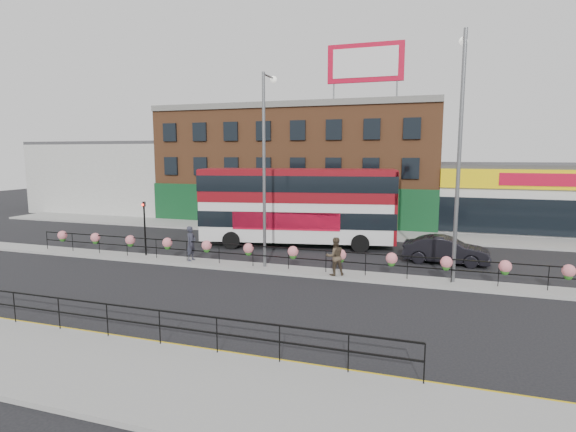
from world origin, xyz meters
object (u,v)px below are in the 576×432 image
(double_decker_bus, at_px, (298,199))
(car, at_px, (446,250))
(pedestrian_a, at_px, (191,243))
(lamp_column_east, at_px, (460,136))
(lamp_column_west, at_px, (266,153))
(pedestrian_b, at_px, (335,256))

(double_decker_bus, height_order, car, double_decker_bus)
(double_decker_bus, relative_size, pedestrian_a, 6.66)
(double_decker_bus, height_order, lamp_column_east, lamp_column_east)
(double_decker_bus, bearing_deg, pedestrian_a, -124.72)
(double_decker_bus, height_order, lamp_column_west, lamp_column_west)
(lamp_column_west, bearing_deg, car, 23.71)
(lamp_column_west, bearing_deg, lamp_column_east, 0.48)
(car, bearing_deg, double_decker_bus, 80.83)
(pedestrian_b, bearing_deg, car, -167.20)
(lamp_column_east, bearing_deg, pedestrian_a, -178.48)
(car, distance_m, lamp_column_east, 7.34)
(lamp_column_west, xyz_separation_m, lamp_column_east, (9.45, 0.08, 0.80))
(double_decker_bus, xyz_separation_m, car, (9.25, -1.96, -2.39))
(double_decker_bus, relative_size, pedestrian_b, 6.83)
(car, height_order, pedestrian_a, pedestrian_a)
(pedestrian_b, distance_m, lamp_column_west, 6.43)
(car, bearing_deg, pedestrian_b, 135.37)
(lamp_column_west, bearing_deg, pedestrian_b, -11.73)
(double_decker_bus, bearing_deg, lamp_column_east, -31.94)
(pedestrian_a, height_order, pedestrian_b, pedestrian_a)
(lamp_column_east, bearing_deg, lamp_column_west, -179.52)
(pedestrian_a, relative_size, pedestrian_b, 1.03)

